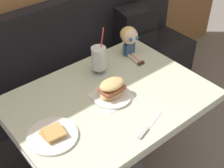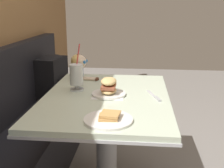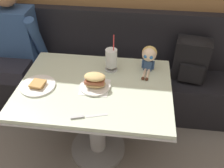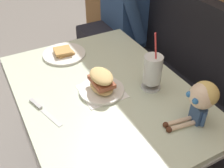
% 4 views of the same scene
% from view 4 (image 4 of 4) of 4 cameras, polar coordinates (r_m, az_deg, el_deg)
% --- Properties ---
extents(booth_bench, '(2.60, 0.48, 1.00)m').
position_cam_4_polar(booth_bench, '(1.89, 15.82, -5.35)').
color(booth_bench, black).
rests_on(booth_bench, ground).
extents(diner_table, '(1.11, 0.81, 0.74)m').
position_cam_4_polar(diner_table, '(1.46, -1.60, -7.27)').
color(diner_table, beige).
rests_on(diner_table, ground).
extents(toast_plate, '(0.25, 0.25, 0.04)m').
position_cam_4_polar(toast_plate, '(1.62, -10.09, 6.37)').
color(toast_plate, white).
rests_on(toast_plate, diner_table).
extents(milkshake_glass, '(0.10, 0.10, 0.32)m').
position_cam_4_polar(milkshake_glass, '(1.30, 8.55, 2.82)').
color(milkshake_glass, silver).
rests_on(milkshake_glass, diner_table).
extents(sandwich_plate, '(0.22, 0.22, 0.12)m').
position_cam_4_polar(sandwich_plate, '(1.29, -2.22, -0.00)').
color(sandwich_plate, white).
rests_on(sandwich_plate, diner_table).
extents(butter_knife, '(0.23, 0.09, 0.01)m').
position_cam_4_polar(butter_knife, '(1.27, -14.98, -4.79)').
color(butter_knife, silver).
rests_on(butter_knife, diner_table).
extents(seated_doll, '(0.13, 0.23, 0.20)m').
position_cam_4_polar(seated_doll, '(1.14, 18.45, -2.80)').
color(seated_doll, '#385689').
rests_on(seated_doll, diner_table).
extents(diner_patron, '(0.55, 0.48, 0.81)m').
position_cam_4_polar(diner_patron, '(2.24, 1.66, 15.77)').
color(diner_patron, '#2D4C7F').
rests_on(diner_patron, booth_bench).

